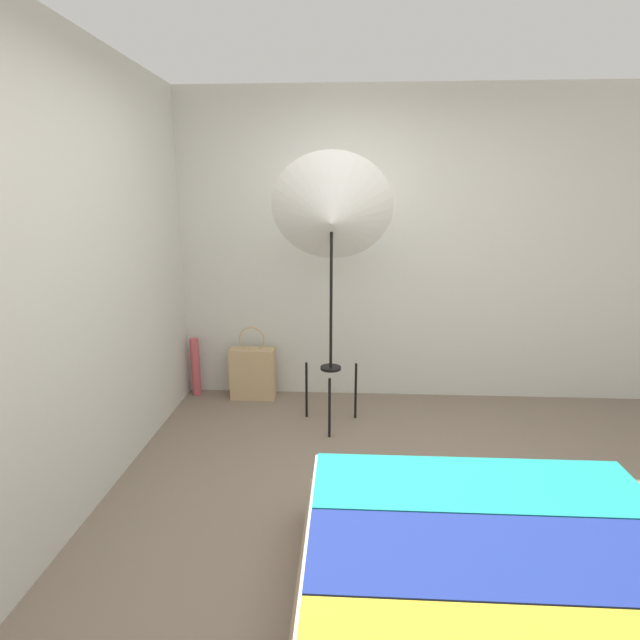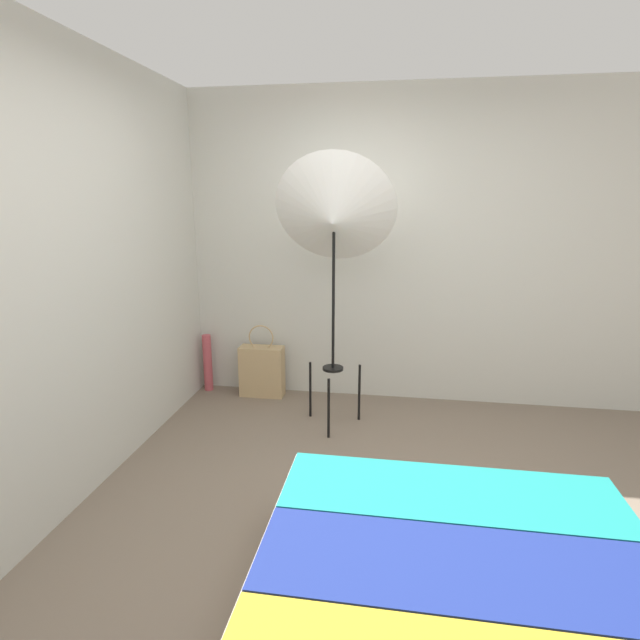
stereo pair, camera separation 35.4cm
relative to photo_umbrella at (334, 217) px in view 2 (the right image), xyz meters
The scene contains 6 objects.
ground_plane 2.16m from the photo_umbrella, 73.62° to the right, with size 14.00×14.00×0.00m, color #756656.
wall_back 0.83m from the photo_umbrella, 57.85° to the left, with size 8.00×0.05×2.60m.
wall_side_left 1.42m from the photo_umbrella, 163.04° to the right, with size 0.05×8.00×2.60m.
photo_umbrella is the anchor object (origin of this frame).
tote_bag 1.60m from the photo_umbrella, 145.32° to the left, with size 0.39×0.16×0.65m.
paper_roll 1.88m from the photo_umbrella, 156.57° to the left, with size 0.08×0.08×0.52m.
Camera 2 is at (0.05, -2.16, 1.74)m, focal length 28.00 mm.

